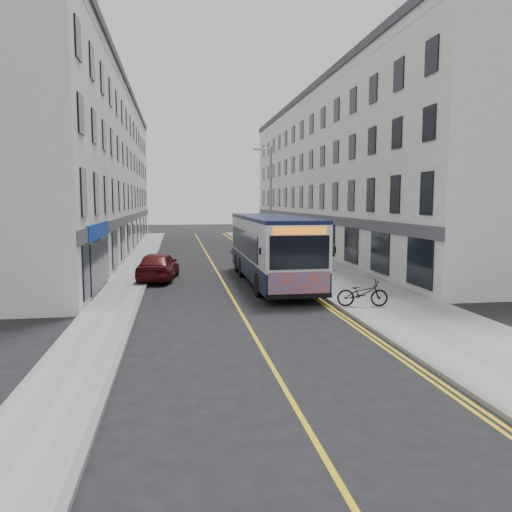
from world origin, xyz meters
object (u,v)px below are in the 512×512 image
object	(u,v)px
pedestrian_near	(289,247)
pedestrian_far	(285,241)
bicycle	(362,293)
car_white	(240,244)
car_maroon	(158,266)
city_bus	(271,247)
streetlamp	(270,199)

from	to	relation	value
pedestrian_near	pedestrian_far	xyz separation A→B (m)	(0.43, 3.26, 0.17)
bicycle	car_white	bearing A→B (deg)	14.07
pedestrian_far	car_maroon	distance (m)	14.55
pedestrian_near	car_maroon	xyz separation A→B (m)	(-9.05, -7.78, -0.13)
city_bus	car_white	world-z (taller)	city_bus
bicycle	pedestrian_far	xyz separation A→B (m)	(1.24, 19.79, 0.44)
bicycle	pedestrian_near	size ratio (longest dim) A/B	1.26
pedestrian_near	pedestrian_far	distance (m)	3.30
streetlamp	city_bus	bearing A→B (deg)	-100.07
streetlamp	car_white	xyz separation A→B (m)	(-1.25, 6.70, -3.78)
city_bus	pedestrian_near	bearing A→B (deg)	71.88
bicycle	car_white	distance (m)	23.22
city_bus	pedestrian_near	size ratio (longest dim) A/B	7.52
bicycle	pedestrian_far	world-z (taller)	pedestrian_far
pedestrian_near	car_white	size ratio (longest dim) A/B	0.43
pedestrian_far	streetlamp	bearing A→B (deg)	-152.65
pedestrian_near	city_bus	bearing A→B (deg)	-99.76
car_maroon	bicycle	bearing A→B (deg)	140.83
city_bus	pedestrian_far	size ratio (longest dim) A/B	6.22
car_white	car_maroon	distance (m)	15.73
pedestrian_near	car_white	bearing A→B (deg)	120.72
streetlamp	pedestrian_far	xyz separation A→B (m)	(1.90, 3.34, -3.30)
streetlamp	car_maroon	size ratio (longest dim) A/B	1.74
city_bus	pedestrian_near	world-z (taller)	city_bus
streetlamp	car_white	world-z (taller)	streetlamp
bicycle	pedestrian_near	xyz separation A→B (m)	(0.82, 16.52, 0.27)
streetlamp	car_maroon	bearing A→B (deg)	-134.50
streetlamp	car_white	size ratio (longest dim) A/B	2.17
bicycle	pedestrian_near	world-z (taller)	pedestrian_near
streetlamp	city_bus	world-z (taller)	streetlamp
city_bus	car_maroon	world-z (taller)	city_bus
pedestrian_far	car_maroon	xyz separation A→B (m)	(-9.47, -11.04, -0.30)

